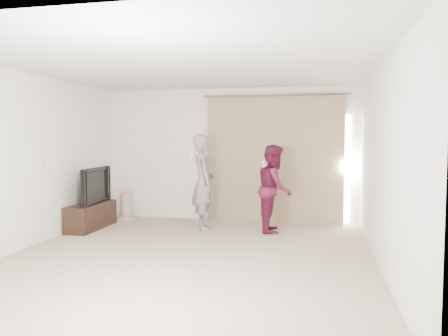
{
  "coord_description": "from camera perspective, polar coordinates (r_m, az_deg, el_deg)",
  "views": [
    {
      "loc": [
        1.72,
        -5.67,
        1.64
      ],
      "look_at": [
        0.24,
        1.2,
        1.15
      ],
      "focal_mm": 35.0,
      "sensor_mm": 36.0,
      "label": 1
    }
  ],
  "objects": [
    {
      "name": "person_man",
      "position": [
        7.78,
        -2.74,
        -1.87
      ],
      "size": [
        0.61,
        0.72,
        1.69
      ],
      "color": "slate",
      "rests_on": "ground"
    },
    {
      "name": "tv",
      "position": [
        8.18,
        -17.05,
        -2.19
      ],
      "size": [
        0.23,
        1.14,
        0.65
      ],
      "primitive_type": "imported",
      "rotation": [
        0.0,
        0.0,
        1.65
      ],
      "color": "black",
      "rests_on": "tv_console"
    },
    {
      "name": "wall_left",
      "position": [
        7.08,
        -24.44,
        0.89
      ],
      "size": [
        0.04,
        5.5,
        2.6
      ],
      "color": "silver",
      "rests_on": "ground"
    },
    {
      "name": "floor",
      "position": [
        6.15,
        -4.6,
        -11.47
      ],
      "size": [
        5.5,
        5.5,
        0.0
      ],
      "primitive_type": "plane",
      "color": "tan",
      "rests_on": "ground"
    },
    {
      "name": "person_woman",
      "position": [
        7.63,
        6.6,
        -2.65
      ],
      "size": [
        0.62,
        0.77,
        1.52
      ],
      "color": "#501229",
      "rests_on": "ground"
    },
    {
      "name": "wall_back",
      "position": [
        8.6,
        0.63,
        1.74
      ],
      "size": [
        5.0,
        0.04,
        2.6
      ],
      "primitive_type": "cube",
      "color": "silver",
      "rests_on": "ground"
    },
    {
      "name": "curtain",
      "position": [
        8.4,
        6.66,
        1.0
      ],
      "size": [
        2.8,
        0.11,
        2.46
      ],
      "color": "tan",
      "rests_on": "ground"
    },
    {
      "name": "scratching_post",
      "position": [
        9.02,
        -12.69,
        -5.18
      ],
      "size": [
        0.4,
        0.4,
        0.53
      ],
      "color": "tan",
      "rests_on": "ground"
    },
    {
      "name": "ceiling",
      "position": [
        6.01,
        -4.74,
        13.2
      ],
      "size": [
        5.0,
        5.5,
        0.01
      ],
      "primitive_type": "cube",
      "color": "silver",
      "rests_on": "wall_back"
    },
    {
      "name": "tv_console",
      "position": [
        8.26,
        -16.97,
        -6.01
      ],
      "size": [
        0.41,
        1.19,
        0.46
      ],
      "primitive_type": "cube",
      "color": "black",
      "rests_on": "ground"
    }
  ]
}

